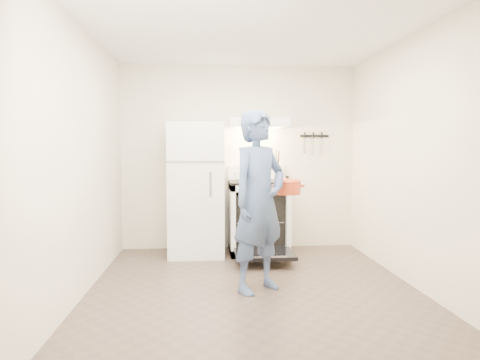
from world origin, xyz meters
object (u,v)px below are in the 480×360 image
Objects in this scene: stove_body at (258,218)px; refrigerator at (196,189)px; tea_kettle at (250,171)px; dutch_oven at (287,188)px; person at (259,201)px.

refrigerator is at bearing -178.23° from stove_body.
refrigerator is at bearing -171.42° from tea_kettle.
dutch_oven is at bearing -82.99° from stove_body.
person is 0.45m from dutch_oven.
tea_kettle reaches higher than dutch_oven.
dutch_oven is at bearing -51.11° from refrigerator.
refrigerator is 0.75m from tea_kettle.
person reaches higher than dutch_oven.
refrigerator is 0.90m from stove_body.
tea_kettle is at bearing 142.71° from stove_body.
person is at bearing -92.65° from tea_kettle.
dutch_oven is (0.33, 0.29, 0.10)m from person.
stove_body is 0.53× the size of person.
dutch_oven is (0.15, -1.21, 0.51)m from stove_body.
stove_body is (0.81, 0.02, -0.39)m from refrigerator.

